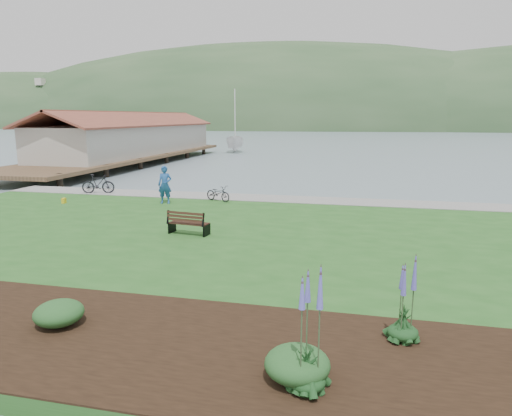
{
  "coord_description": "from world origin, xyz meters",
  "views": [
    {
      "loc": [
        3.94,
        -17.62,
        4.88
      ],
      "look_at": [
        -0.07,
        -0.24,
        1.3
      ],
      "focal_mm": 32.0,
      "sensor_mm": 36.0,
      "label": 1
    }
  ],
  "objects_px": {
    "bicycle_a": "(218,193)",
    "sailboat": "(235,152)",
    "park_bench": "(188,223)",
    "person": "(165,182)"
  },
  "relations": [
    {
      "from": "park_bench",
      "to": "sailboat",
      "type": "distance_m",
      "value": 46.97
    },
    {
      "from": "person",
      "to": "sailboat",
      "type": "relative_size",
      "value": 0.08
    },
    {
      "from": "park_bench",
      "to": "bicycle_a",
      "type": "relative_size",
      "value": 1.0
    },
    {
      "from": "bicycle_a",
      "to": "sailboat",
      "type": "distance_m",
      "value": 39.8
    },
    {
      "from": "person",
      "to": "sailboat",
      "type": "distance_m",
      "value": 40.53
    },
    {
      "from": "park_bench",
      "to": "person",
      "type": "xyz_separation_m",
      "value": [
        -3.54,
        5.86,
        0.68
      ]
    },
    {
      "from": "park_bench",
      "to": "bicycle_a",
      "type": "xyz_separation_m",
      "value": [
        -1.04,
        7.13,
        -0.06
      ]
    },
    {
      "from": "bicycle_a",
      "to": "park_bench",
      "type": "bearing_deg",
      "value": -146.11
    },
    {
      "from": "park_bench",
      "to": "sailboat",
      "type": "bearing_deg",
      "value": 110.81
    },
    {
      "from": "sailboat",
      "to": "bicycle_a",
      "type": "bearing_deg",
      "value": -87.47
    }
  ]
}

